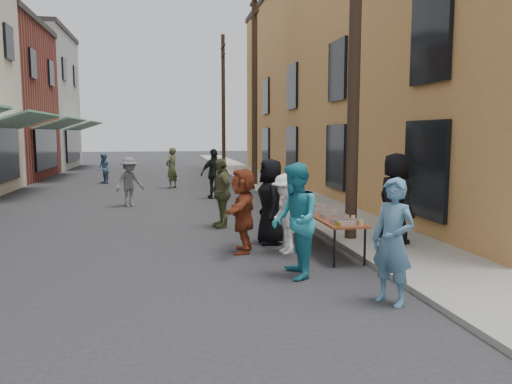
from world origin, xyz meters
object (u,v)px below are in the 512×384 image
object	(u,v)px
utility_pole_mid	(255,86)
serving_table	(319,212)
utility_pole_near	(355,34)
catering_tray_sausage	(346,222)
server	(395,198)
guest_front_a	(271,202)
utility_pole_far	(223,102)
guest_front_c	(295,221)

from	to	relation	value
utility_pole_mid	serving_table	xyz separation A→B (m)	(-0.77, -12.07, -3.79)
utility_pole_near	catering_tray_sausage	xyz separation A→B (m)	(-0.77, -1.72, -3.71)
catering_tray_sausage	server	distance (m)	1.82
guest_front_a	utility_pole_far	bearing A→B (deg)	174.40
utility_pole_far	guest_front_c	bearing A→B (deg)	-94.16
utility_pole_mid	catering_tray_sausage	bearing A→B (deg)	-93.21
guest_front_a	server	xyz separation A→B (m)	(2.48, -0.86, 0.12)
utility_pole_far	utility_pole_near	bearing A→B (deg)	-90.00
guest_front_a	server	bearing A→B (deg)	69.56
guest_front_a	guest_front_c	distance (m)	2.61
serving_table	guest_front_a	size ratio (longest dim) A/B	2.15
utility_pole_mid	catering_tray_sausage	size ratio (longest dim) A/B	18.00
serving_table	guest_front_c	bearing A→B (deg)	-116.08
utility_pole_mid	serving_table	size ratio (longest dim) A/B	2.25
utility_pole_mid	utility_pole_far	size ratio (longest dim) A/B	1.00
utility_pole_mid	catering_tray_sausage	world-z (taller)	utility_pole_mid
utility_pole_near	guest_front_c	distance (m)	4.69
catering_tray_sausage	guest_front_a	world-z (taller)	guest_front_a
utility_pole_mid	serving_table	world-z (taller)	utility_pole_mid
utility_pole_mid	guest_front_a	world-z (taller)	utility_pole_mid
utility_pole_near	server	xyz separation A→B (m)	(0.70, -0.67, -3.45)
utility_pole_mid	utility_pole_far	xyz separation A→B (m)	(0.00, 12.00, 0.00)
serving_table	catering_tray_sausage	size ratio (longest dim) A/B	8.00
catering_tray_sausage	utility_pole_far	bearing A→B (deg)	88.28
serving_table	guest_front_a	distance (m)	1.06
catering_tray_sausage	serving_table	bearing A→B (deg)	90.00
catering_tray_sausage	utility_pole_near	bearing A→B (deg)	65.86
utility_pole_near	serving_table	bearing A→B (deg)	-174.94
utility_pole_near	server	bearing A→B (deg)	-43.72
guest_front_c	utility_pole_far	bearing A→B (deg)	179.88
utility_pole_far	server	distance (m)	24.92
server	guest_front_c	bearing A→B (deg)	108.68
guest_front_c	server	bearing A→B (deg)	127.76
catering_tray_sausage	utility_pole_mid	bearing A→B (deg)	86.79
serving_table	guest_front_a	bearing A→B (deg)	165.70
catering_tray_sausage	server	bearing A→B (deg)	35.45
serving_table	catering_tray_sausage	xyz separation A→B (m)	(0.00, -1.65, 0.08)
server	guest_front_a	bearing A→B (deg)	55.83
guest_front_a	server	distance (m)	2.63
serving_table	guest_front_c	distance (m)	2.63
guest_front_c	server	xyz separation A→B (m)	(2.62, 1.75, 0.08)
serving_table	server	bearing A→B (deg)	-22.27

